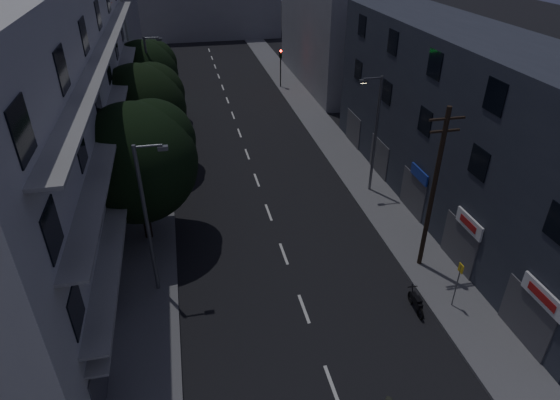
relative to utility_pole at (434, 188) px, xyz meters
name	(u,v)px	position (x,y,z in m)	size (l,w,h in m)	color
ground	(246,152)	(-7.08, 16.58, -4.87)	(160.00, 160.00, 0.00)	black
sidewalk_left	(153,159)	(-14.58, 16.58, -4.79)	(3.00, 90.00, 0.15)	#565659
sidewalk_right	(333,143)	(0.42, 16.58, -4.79)	(3.00, 90.00, 0.15)	#565659
lane_markings	(236,124)	(-7.08, 22.83, -4.86)	(0.15, 60.50, 0.01)	beige
building_left	(54,111)	(-19.06, 9.58, 2.13)	(7.00, 36.00, 14.00)	#B2B2AD
building_right	(464,127)	(4.92, 5.57, 0.63)	(6.19, 28.00, 11.00)	#292D38
building_far_left	(104,8)	(-19.08, 39.58, 3.13)	(6.00, 20.00, 16.00)	slate
building_far_right	(328,24)	(4.92, 33.58, 1.63)	(6.00, 20.00, 13.00)	slate
building_far_end	(201,3)	(-7.08, 61.58, 0.13)	(24.00, 8.00, 10.00)	slate
tree_near	(137,158)	(-14.52, 5.81, 0.43)	(6.67, 6.67, 8.22)	black
tree_mid	(141,106)	(-14.67, 14.77, 0.24)	(6.44, 6.44, 7.93)	black
tree_far	(144,72)	(-14.75, 24.69, -0.08)	(5.99, 5.99, 7.40)	black
traffic_signal_far_right	(281,60)	(-0.69, 32.50, -1.77)	(0.28, 0.37, 4.10)	black
traffic_signal_far_left	(162,69)	(-13.49, 31.74, -1.77)	(0.28, 0.37, 4.10)	black
street_lamp_left_near	(148,215)	(-13.93, 0.99, -0.27)	(1.51, 0.25, 8.00)	slate
street_lamp_right	(374,130)	(0.27, 8.32, -0.27)	(1.51, 0.25, 8.00)	#57575E
street_lamp_left_far	(151,80)	(-14.15, 22.89, -0.27)	(1.51, 0.25, 8.00)	#525559
utility_pole	(434,188)	(0.00, 0.00, 0.00)	(1.80, 0.24, 9.00)	black
bus_stop_sign	(459,278)	(0.04, -3.36, -2.98)	(0.06, 0.35, 2.52)	#595B60
motorcycle	(416,303)	(-1.78, -3.13, -4.43)	(0.50, 1.74, 1.11)	black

